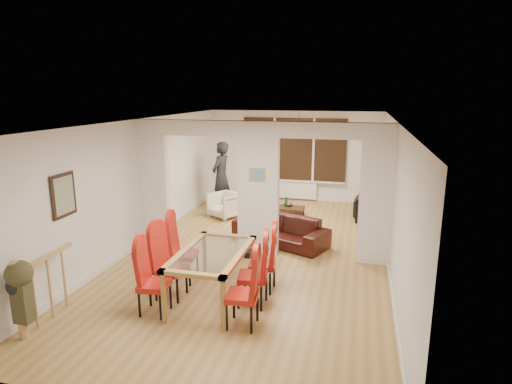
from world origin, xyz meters
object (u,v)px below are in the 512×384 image
at_px(dining_table, 213,276).
at_px(bottle, 286,202).
at_px(person, 221,176).
at_px(television, 354,206).
at_px(dining_chair_rb, 253,272).
at_px(sofa, 280,230).
at_px(dining_chair_ra, 242,290).
at_px(coffee_table, 285,211).
at_px(dining_chair_lc, 183,251).
at_px(dining_chair_lb, 170,264).
at_px(armchair, 225,205).
at_px(dining_chair_rc, 262,260).
at_px(bowl, 288,205).
at_px(dining_chair_la, 154,280).

distance_m(dining_table, bottle, 4.87).
xyz_separation_m(person, television, (3.53, 0.03, -0.63)).
height_order(dining_chair_rb, television, dining_chair_rb).
bearing_deg(sofa, dining_chair_ra, -64.93).
xyz_separation_m(sofa, coffee_table, (-0.26, 2.08, -0.18)).
bearing_deg(television, dining_chair_lc, 153.07).
relative_size(dining_table, person, 0.93).
bearing_deg(dining_chair_lc, dining_chair_rb, -28.98).
distance_m(dining_table, dining_chair_lb, 0.68).
distance_m(dining_table, armchair, 4.48).
height_order(dining_chair_rc, bowl, dining_chair_rc).
bearing_deg(dining_chair_lc, dining_chair_lb, -92.60).
xyz_separation_m(television, bowl, (-1.68, -0.12, -0.04)).
relative_size(dining_chair_la, dining_chair_ra, 0.97).
xyz_separation_m(dining_chair_rb, bottle, (-0.33, 4.86, -0.17)).
xyz_separation_m(dining_chair_ra, television, (1.37, 5.67, -0.23)).
bearing_deg(armchair, dining_chair_lc, -51.89).
height_order(armchair, person, person).
bearing_deg(dining_chair_rb, dining_chair_lb, 173.80).
height_order(dining_chair_ra, armchair, dining_chair_ra).
xyz_separation_m(dining_table, dining_chair_ra, (0.64, -0.61, 0.13)).
bearing_deg(sofa, dining_chair_lc, -96.17).
relative_size(dining_chair_la, sofa, 0.50).
bearing_deg(dining_chair_la, dining_chair_rb, 17.78).
xyz_separation_m(armchair, coffee_table, (1.46, 0.51, -0.20)).
height_order(bottle, bowl, bottle).
bearing_deg(dining_chair_ra, bottle, 88.70).
distance_m(dining_chair_la, bowl, 5.60).
height_order(television, bowl, television).
bearing_deg(person, dining_chair_rb, 34.13).
xyz_separation_m(dining_chair_lb, sofa, (1.20, 2.80, -0.25)).
distance_m(dining_chair_la, bottle, 5.52).
xyz_separation_m(armchair, person, (-0.33, 0.71, 0.60)).
distance_m(dining_chair_rc, coffee_table, 4.33).
xyz_separation_m(dining_chair_la, dining_chair_lb, (0.02, 0.52, 0.03)).
bearing_deg(dining_chair_ra, dining_chair_lb, 151.98).
relative_size(person, television, 1.80).
height_order(coffee_table, bowl, bowl).
bearing_deg(sofa, bowl, 118.62).
height_order(sofa, television, sofa).
bearing_deg(television, dining_chair_rb, 168.85).
height_order(dining_table, dining_chair_la, dining_chair_la).
height_order(dining_chair_lc, bottle, dining_chair_lc).
bearing_deg(person, dining_chair_lb, 20.56).
xyz_separation_m(dining_table, television, (2.01, 5.06, -0.11)).
bearing_deg(dining_chair_la, coffee_table, 74.08).
height_order(dining_chair_la, dining_chair_rb, dining_chair_rb).
relative_size(dining_chair_ra, armchair, 1.51).
xyz_separation_m(television, coffee_table, (-1.74, -0.23, -0.18)).
xyz_separation_m(dining_chair_rb, bowl, (-0.30, 4.93, -0.27)).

